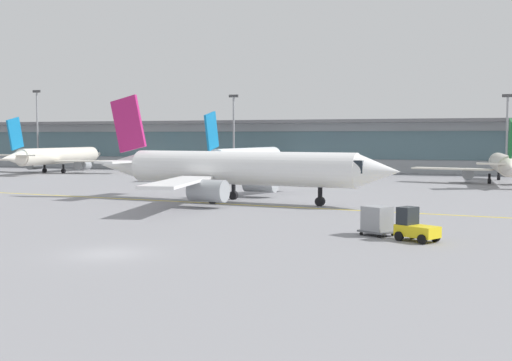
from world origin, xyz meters
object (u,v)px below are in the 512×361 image
Objects in this scene: taxiing_regional_jet at (237,169)px; apron_light_mast_0 at (37,126)px; apron_light_mast_2 at (507,131)px; gate_airplane_2 at (503,164)px; baggage_tug at (414,227)px; apron_light_mast_1 at (234,130)px; gate_airplane_1 at (246,158)px; gate_airplane_0 at (58,156)px; cargo_dolly_lead at (377,220)px.

apron_light_mast_0 reaches higher than taxiing_regional_jet.
gate_airplane_2 is at bearing -93.72° from apron_light_mast_2.
apron_light_mast_0 is (-83.15, 72.54, 7.87)m from baggage_tug.
apron_light_mast_0 is 44.13m from apron_light_mast_1.
apron_light_mast_2 reaches higher than gate_airplane_1.
apron_light_mast_1 reaches higher than apron_light_mast_2.
gate_airplane_0 is at bearing -169.55° from apron_light_mast_2.
apron_light_mast_0 is at bearing 146.64° from taxiing_regional_jet.
baggage_tug is at bearing -38.75° from taxiing_regional_jet.
gate_airplane_1 is 38.92m from gate_airplane_2.
gate_airplane_0 reaches higher than gate_airplane_2.
baggage_tug is at bearing -41.10° from apron_light_mast_0.
gate_airplane_2 is 92.05m from apron_light_mast_0.
taxiing_regional_jet is 24.15m from cargo_dolly_lead.
baggage_tug is 110.63m from apron_light_mast_0.
apron_light_mast_0 reaches higher than gate_airplane_1.
gate_airplane_2 is 9.02× the size of baggage_tug.
taxiing_regional_jet reaches higher than baggage_tug.
gate_airplane_1 is 40.92m from taxiing_regional_jet.
baggage_tug is at bearing -96.43° from apron_light_mast_2.
taxiing_regional_jet is 2.33× the size of apron_light_mast_1.
apron_light_mast_0 is (-64.21, 53.47, 5.47)m from taxiing_regional_jet.
apron_light_mast_1 reaches higher than cargo_dolly_lead.
gate_airplane_0 is 87.24m from cargo_dolly_lead.
gate_airplane_0 is 21.07m from apron_light_mast_0.
cargo_dolly_lead is at bearing -98.56° from apron_light_mast_2.
gate_airplane_0 reaches higher than baggage_tug.
gate_airplane_2 is at bearing 110.48° from cargo_dolly_lead.
cargo_dolly_lead is 72.47m from apron_light_mast_2.
gate_airplane_1 is at bearing 147.97° from cargo_dolly_lead.
gate_airplane_2 is 1.98× the size of apron_light_mast_2.
apron_light_mast_1 is at bearing -178.21° from apron_light_mast_2.
apron_light_mast_1 reaches higher than gate_airplane_1.
gate_airplane_2 is at bearing -19.13° from apron_light_mast_1.
apron_light_mast_0 is at bearing -179.79° from apron_light_mast_2.
cargo_dolly_lead is at bearing -40.51° from taxiing_regional_jet.
apron_light_mast_2 is (27.16, 53.81, 4.10)m from taxiing_regional_jet.
taxiing_regional_jet is at bearing -116.78° from apron_light_mast_2.
apron_light_mast_0 is at bearing 178.52° from apron_light_mast_1.
gate_airplane_0 is 2.19× the size of apron_light_mast_2.
apron_light_mast_0 is (-14.84, 13.77, 5.83)m from gate_airplane_0.
baggage_tug is 0.18× the size of apron_light_mast_0.
apron_light_mast_2 is (8.21, 72.88, 6.51)m from baggage_tug.
baggage_tug is at bearing -131.15° from gate_airplane_0.
gate_airplane_1 is 16.04m from apron_light_mast_1.
apron_light_mast_2 reaches higher than cargo_dolly_lead.
gate_airplane_1 is at bearing 114.68° from taxiing_regional_jet.
apron_light_mast_0 reaches higher than apron_light_mast_2.
gate_airplane_0 is at bearing -156.65° from apron_light_mast_1.
apron_light_mast_1 is (29.27, 12.63, 4.87)m from gate_airplane_0.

